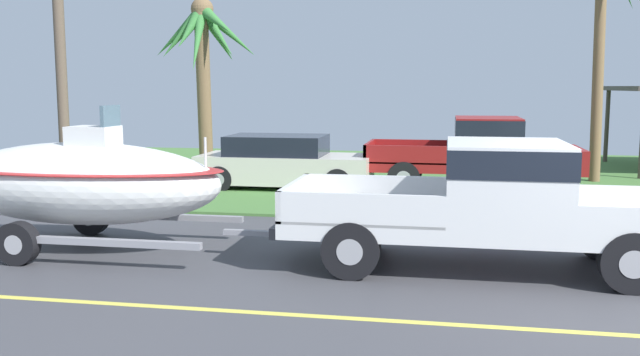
# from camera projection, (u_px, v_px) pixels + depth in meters

# --- Properties ---
(ground) EXTENTS (36.00, 22.00, 0.11)m
(ground) POSITION_uv_depth(u_px,v_px,m) (540.00, 193.00, 17.14)
(ground) COLOR #424247
(pickup_truck_towing) EXTENTS (5.70, 2.09, 1.84)m
(pickup_truck_towing) POSITION_uv_depth(u_px,v_px,m) (502.00, 199.00, 9.83)
(pickup_truck_towing) COLOR silver
(pickup_truck_towing) RESTS_ON ground
(boat_on_trailer) EXTENTS (5.86, 2.36, 2.32)m
(boat_on_trailer) POSITION_uv_depth(u_px,v_px,m) (81.00, 182.00, 11.00)
(boat_on_trailer) COLOR gray
(boat_on_trailer) RESTS_ON ground
(parked_pickup_background) EXTENTS (5.51, 2.12, 1.85)m
(parked_pickup_background) POSITION_uv_depth(u_px,v_px,m) (485.00, 150.00, 17.32)
(parked_pickup_background) COLOR maroon
(parked_pickup_background) RESTS_ON ground
(parked_sedan_far) EXTENTS (4.36, 1.90, 1.38)m
(parked_sedan_far) POSITION_uv_depth(u_px,v_px,m) (284.00, 163.00, 17.62)
(parked_sedan_far) COLOR beige
(parked_sedan_far) RESTS_ON ground
(palm_tree_mid) EXTENTS (3.21, 3.17, 5.13)m
(palm_tree_mid) POSITION_uv_depth(u_px,v_px,m) (204.00, 45.00, 19.80)
(palm_tree_mid) COLOR brown
(palm_tree_mid) RESTS_ON ground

